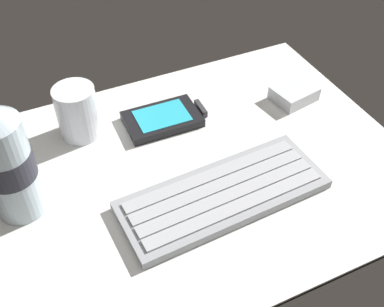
% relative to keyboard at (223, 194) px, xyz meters
% --- Properties ---
extents(ground_plane, '(0.64, 0.48, 0.03)m').
position_rel_keyboard_xyz_m(ground_plane, '(-0.01, 0.07, -0.02)').
color(ground_plane, silver).
extents(keyboard, '(0.30, 0.12, 0.02)m').
position_rel_keyboard_xyz_m(keyboard, '(0.00, 0.00, 0.00)').
color(keyboard, '#93969B').
rests_on(keyboard, ground_plane).
extents(handheld_device, '(0.13, 0.08, 0.02)m').
position_rel_keyboard_xyz_m(handheld_device, '(-0.01, 0.19, -0.00)').
color(handheld_device, black).
rests_on(handheld_device, ground_plane).
extents(juice_cup, '(0.06, 0.06, 0.09)m').
position_rel_keyboard_xyz_m(juice_cup, '(-0.14, 0.22, 0.03)').
color(juice_cup, silver).
rests_on(juice_cup, ground_plane).
extents(water_bottle, '(0.07, 0.07, 0.21)m').
position_rel_keyboard_xyz_m(water_bottle, '(-0.25, 0.10, 0.08)').
color(water_bottle, silver).
rests_on(water_bottle, ground_plane).
extents(charger_block, '(0.08, 0.07, 0.02)m').
position_rel_keyboard_xyz_m(charger_block, '(0.21, 0.15, 0.00)').
color(charger_block, silver).
rests_on(charger_block, ground_plane).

